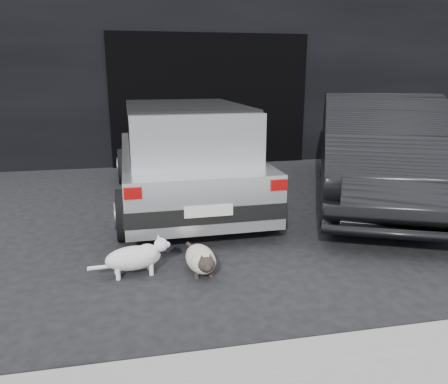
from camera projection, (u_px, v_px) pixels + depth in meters
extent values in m
plane|color=black|center=(186.00, 232.00, 5.20)|extent=(80.00, 80.00, 0.00)
cube|color=black|center=(195.00, 44.00, 10.41)|extent=(34.00, 4.00, 5.00)
cube|color=black|center=(210.00, 101.00, 8.82)|extent=(4.00, 0.10, 2.60)
cube|color=gray|center=(381.00, 347.00, 2.92)|extent=(18.00, 0.25, 0.12)
cube|color=silver|center=(184.00, 169.00, 6.33)|extent=(1.79, 3.88, 0.61)
cube|color=silver|center=(185.00, 129.00, 5.99)|extent=(1.56, 2.60, 0.61)
cube|color=black|center=(185.00, 129.00, 5.99)|extent=(1.57, 2.50, 0.49)
cube|color=black|center=(207.00, 214.00, 4.61)|extent=(1.74, 0.19, 0.18)
cube|color=black|center=(170.00, 153.00, 8.10)|extent=(1.74, 0.19, 0.18)
cube|color=silver|center=(209.00, 211.00, 4.52)|extent=(0.51, 0.03, 0.12)
cube|color=#8C0707|center=(133.00, 193.00, 4.30)|extent=(0.18, 0.03, 0.12)
cube|color=#8C0707|center=(279.00, 185.00, 4.62)|extent=(0.18, 0.03, 0.12)
cube|color=black|center=(184.00, 105.00, 5.90)|extent=(1.56, 2.34, 0.03)
cylinder|color=black|center=(126.00, 215.00, 4.90)|extent=(0.23, 0.60, 0.59)
cylinder|color=slate|center=(116.00, 216.00, 4.88)|extent=(0.03, 0.33, 0.33)
cylinder|color=black|center=(268.00, 205.00, 5.26)|extent=(0.23, 0.60, 0.59)
cylinder|color=slate|center=(278.00, 205.00, 5.29)|extent=(0.03, 0.33, 0.33)
cylinder|color=black|center=(125.00, 166.00, 7.46)|extent=(0.23, 0.60, 0.59)
cylinder|color=slate|center=(118.00, 167.00, 7.43)|extent=(0.03, 0.33, 0.33)
cylinder|color=black|center=(221.00, 162.00, 7.82)|extent=(0.23, 0.60, 0.59)
cylinder|color=slate|center=(227.00, 162.00, 7.84)|extent=(0.03, 0.33, 0.33)
imported|color=black|center=(380.00, 148.00, 6.38)|extent=(3.38, 4.96, 1.55)
ellipsoid|color=beige|center=(200.00, 259.00, 4.18)|extent=(0.30, 0.56, 0.21)
ellipsoid|color=beige|center=(203.00, 262.00, 4.04)|extent=(0.25, 0.25, 0.20)
ellipsoid|color=black|center=(207.00, 265.00, 3.90)|extent=(0.16, 0.14, 0.14)
sphere|color=black|center=(208.00, 268.00, 3.84)|extent=(0.06, 0.06, 0.06)
cone|color=black|center=(210.00, 257.00, 3.90)|extent=(0.05, 0.07, 0.07)
cone|color=black|center=(202.00, 258.00, 3.89)|extent=(0.05, 0.07, 0.07)
cylinder|color=black|center=(211.00, 273.00, 4.06)|extent=(0.05, 0.05, 0.07)
cylinder|color=black|center=(197.00, 275.00, 4.03)|extent=(0.05, 0.05, 0.07)
cylinder|color=black|center=(204.00, 259.00, 4.37)|extent=(0.05, 0.05, 0.07)
cylinder|color=black|center=(191.00, 261.00, 4.34)|extent=(0.05, 0.05, 0.07)
cylinder|color=black|center=(195.00, 250.00, 4.47)|extent=(0.15, 0.30, 0.09)
ellipsoid|color=silver|center=(133.00, 258.00, 4.08)|extent=(0.55, 0.32, 0.22)
ellipsoid|color=silver|center=(147.00, 254.00, 4.11)|extent=(0.25, 0.25, 0.19)
ellipsoid|color=white|center=(161.00, 245.00, 4.14)|extent=(0.15, 0.16, 0.13)
sphere|color=white|center=(167.00, 245.00, 4.16)|extent=(0.06, 0.06, 0.06)
cone|color=white|center=(158.00, 237.00, 4.15)|extent=(0.07, 0.05, 0.07)
cone|color=white|center=(160.00, 240.00, 4.08)|extent=(0.07, 0.05, 0.07)
cylinder|color=white|center=(149.00, 263.00, 4.21)|extent=(0.04, 0.04, 0.13)
cylinder|color=white|center=(151.00, 268.00, 4.09)|extent=(0.04, 0.04, 0.13)
cylinder|color=white|center=(117.00, 267.00, 4.12)|extent=(0.04, 0.04, 0.13)
cylinder|color=white|center=(118.00, 273.00, 4.00)|extent=(0.04, 0.04, 0.13)
cylinder|color=white|center=(103.00, 267.00, 4.00)|extent=(0.27, 0.16, 0.09)
ellipsoid|color=gray|center=(123.00, 258.00, 4.02)|extent=(0.20, 0.16, 0.09)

